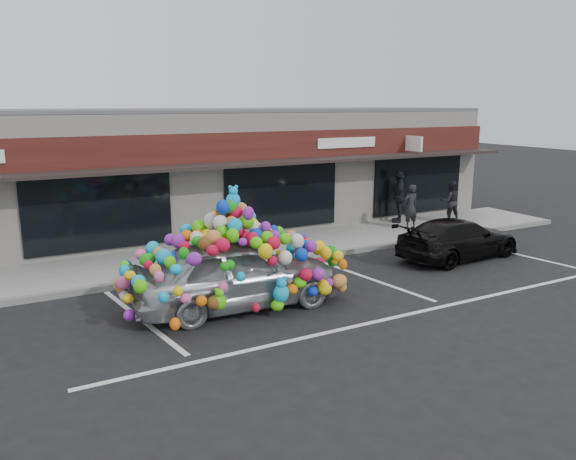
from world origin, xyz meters
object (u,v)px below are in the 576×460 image
pedestrian_b (450,201)px  pedestrian_c (399,197)px  black_sedan (458,239)px  pedestrian_a (411,207)px  toy_car (235,265)px

pedestrian_b → pedestrian_c: pedestrian_c is taller
black_sedan → pedestrian_a: size_ratio=2.59×
toy_car → pedestrian_a: toy_car is taller
black_sedan → pedestrian_b: size_ratio=2.61×
toy_car → pedestrian_b: bearing=-65.6°
pedestrian_a → pedestrian_c: pedestrian_c is taller
pedestrian_c → pedestrian_a: bearing=16.6°
toy_car → black_sedan: bearing=-82.1°
black_sedan → pedestrian_a: pedestrian_a is taller
pedestrian_a → toy_car: bearing=26.4°
pedestrian_c → toy_car: bearing=-24.5°
pedestrian_a → pedestrian_c: size_ratio=0.83×
toy_car → pedestrian_b: 11.20m
black_sedan → pedestrian_b: pedestrian_b is taller
pedestrian_b → pedestrian_c: size_ratio=0.82×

